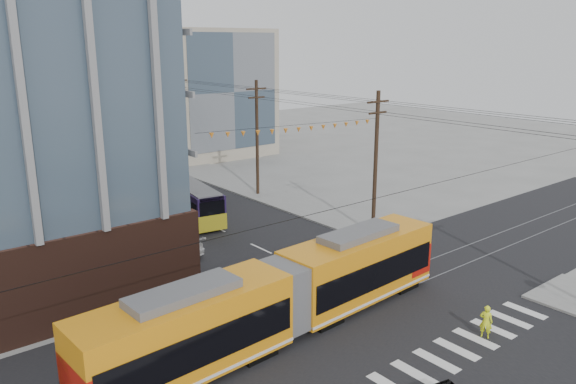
% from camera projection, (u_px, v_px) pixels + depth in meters
% --- Properties ---
extents(ground, '(160.00, 160.00, 0.00)m').
position_uv_depth(ground, '(417.00, 321.00, 29.86)').
color(ground, slate).
extents(bg_bldg_ne_near, '(14.00, 14.00, 16.00)m').
position_uv_depth(bg_bldg_ne_near, '(204.00, 92.00, 73.50)').
color(bg_bldg_ne_near, gray).
rests_on(bg_bldg_ne_near, ground).
extents(bg_bldg_ne_far, '(16.00, 16.00, 14.00)m').
position_uv_depth(bg_bldg_ne_far, '(151.00, 90.00, 89.96)').
color(bg_bldg_ne_far, '#8C99A5').
rests_on(bg_bldg_ne_far, ground).
extents(utility_pole_far, '(0.30, 0.30, 11.00)m').
position_uv_depth(utility_pole_far, '(126.00, 110.00, 75.57)').
color(utility_pole_far, black).
rests_on(utility_pole_far, ground).
extents(streetcar, '(21.48, 4.14, 4.11)m').
position_uv_depth(streetcar, '(283.00, 297.00, 28.03)').
color(streetcar, orange).
rests_on(streetcar, ground).
extents(city_bus, '(4.10, 11.23, 3.11)m').
position_uv_depth(city_bus, '(187.00, 198.00, 47.52)').
color(city_bus, '#22153D').
rests_on(city_bus, ground).
extents(parked_car_silver, '(2.96, 5.05, 1.57)m').
position_uv_depth(parked_car_silver, '(178.00, 250.00, 37.89)').
color(parked_car_silver, '#A6A9C1').
rests_on(parked_car_silver, ground).
extents(parked_car_white, '(3.37, 5.68, 1.54)m').
position_uv_depth(parked_car_white, '(170.00, 243.00, 39.28)').
color(parked_car_white, silver).
rests_on(parked_car_white, ground).
extents(parked_car_grey, '(2.98, 4.57, 1.17)m').
position_uv_depth(parked_car_grey, '(131.00, 228.00, 42.92)').
color(parked_car_grey, slate).
rests_on(parked_car_grey, ground).
extents(pedestrian, '(0.64, 0.75, 1.74)m').
position_uv_depth(pedestrian, '(486.00, 322.00, 28.03)').
color(pedestrian, '#EBFB1E').
rests_on(pedestrian, ground).
extents(jersey_barrier, '(1.59, 3.69, 0.72)m').
position_uv_depth(jersey_barrier, '(375.00, 232.00, 42.74)').
color(jersey_barrier, gray).
rests_on(jersey_barrier, ground).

